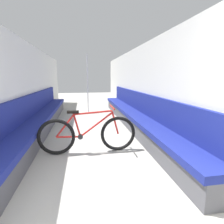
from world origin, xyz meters
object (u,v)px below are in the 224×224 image
object	(u,v)px
bench_seat_row_right	(134,116)
grab_pole_near	(88,85)
bench_seat_row_left	(40,120)
bicycle	(88,134)

from	to	relation	value
bench_seat_row_right	grab_pole_near	world-z (taller)	grab_pole_near
bench_seat_row_left	bicycle	size ratio (longest dim) A/B	3.68
grab_pole_near	bicycle	bearing A→B (deg)	-92.10
bench_seat_row_left	bicycle	xyz separation A→B (m)	(1.15, -1.52, 0.05)
bench_seat_row_left	bicycle	world-z (taller)	bench_seat_row_left
bench_seat_row_left	grab_pole_near	bearing A→B (deg)	57.19
bench_seat_row_right	bicycle	world-z (taller)	bench_seat_row_right
bench_seat_row_left	bench_seat_row_right	xyz separation A→B (m)	(2.48, 0.00, 0.00)
bench_seat_row_left	grab_pole_near	world-z (taller)	grab_pole_near
bicycle	grab_pole_near	distance (m)	3.59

